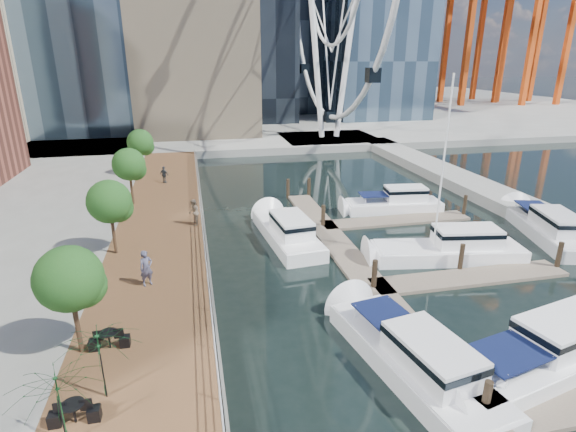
# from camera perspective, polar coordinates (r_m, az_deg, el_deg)

# --- Properties ---
(ground) EXTENTS (520.00, 520.00, 0.00)m
(ground) POSITION_cam_1_polar(r_m,az_deg,el_deg) (18.94, 11.70, -21.55)
(ground) COLOR black
(ground) RESTS_ON ground
(boardwalk) EXTENTS (6.00, 60.00, 1.00)m
(boardwalk) POSITION_cam_1_polar(r_m,az_deg,el_deg) (30.37, -16.12, -4.22)
(boardwalk) COLOR brown
(boardwalk) RESTS_ON ground
(seawall) EXTENTS (0.25, 60.00, 1.00)m
(seawall) POSITION_cam_1_polar(r_m,az_deg,el_deg) (30.26, -10.45, -3.83)
(seawall) COLOR #595954
(seawall) RESTS_ON ground
(land_far) EXTENTS (200.00, 114.00, 1.00)m
(land_far) POSITION_cam_1_polar(r_m,az_deg,el_deg) (115.64, -9.26, 13.39)
(land_far) COLOR gray
(land_far) RESTS_ON ground
(breakwater) EXTENTS (4.00, 60.00, 1.00)m
(breakwater) POSITION_cam_1_polar(r_m,az_deg,el_deg) (43.81, 25.52, 1.91)
(breakwater) COLOR gray
(breakwater) RESTS_ON ground
(pier) EXTENTS (14.00, 12.00, 1.00)m
(pier) POSITION_cam_1_polar(r_m,az_deg,el_deg) (69.03, 5.22, 9.56)
(pier) COLOR gray
(pier) RESTS_ON ground
(railing) EXTENTS (0.10, 60.00, 1.05)m
(railing) POSITION_cam_1_polar(r_m,az_deg,el_deg) (29.88, -10.76, -2.03)
(railing) COLOR white
(railing) RESTS_ON boardwalk
(floating_docks) EXTENTS (16.00, 34.00, 2.60)m
(floating_docks) POSITION_cam_1_polar(r_m,az_deg,el_deg) (29.48, 18.33, -5.20)
(floating_docks) COLOR #6D6051
(floating_docks) RESTS_ON ground
(port_cranes) EXTENTS (40.00, 52.00, 38.00)m
(port_cranes) POSITION_cam_1_polar(r_m,az_deg,el_deg) (131.65, 23.73, 21.34)
(port_cranes) COLOR #D84C14
(port_cranes) RESTS_ON ground
(street_trees) EXTENTS (2.60, 42.60, 4.60)m
(street_trees) POSITION_cam_1_polar(r_m,az_deg,el_deg) (28.47, -21.75, 1.70)
(street_trees) COLOR #3F2B1C
(street_trees) RESTS_ON ground
(yacht_foreground) EXTENTS (11.47, 5.39, 2.15)m
(yacht_foreground) POSITION_cam_1_polar(r_m,az_deg,el_deg) (22.49, 29.41, -16.58)
(yacht_foreground) COLOR white
(yacht_foreground) RESTS_ON ground
(pedestrian_near) EXTENTS (0.84, 0.75, 1.94)m
(pedestrian_near) POSITION_cam_1_polar(r_m,az_deg,el_deg) (24.62, -17.56, -6.33)
(pedestrian_near) COLOR #50506A
(pedestrian_near) RESTS_ON boardwalk
(pedestrian_mid) EXTENTS (0.79, 0.97, 1.89)m
(pedestrian_mid) POSITION_cam_1_polar(r_m,az_deg,el_deg) (32.47, -11.90, 0.44)
(pedestrian_mid) COLOR gray
(pedestrian_mid) RESTS_ON boardwalk
(pedestrian_far) EXTENTS (0.98, 0.87, 1.59)m
(pedestrian_far) POSITION_cam_1_polar(r_m,az_deg,el_deg) (44.40, -15.44, 5.09)
(pedestrian_far) COLOR #373D44
(pedestrian_far) RESTS_ON boardwalk
(moored_yachts) EXTENTS (23.35, 30.96, 11.50)m
(moored_yachts) POSITION_cam_1_polar(r_m,az_deg,el_deg) (30.21, 19.25, -5.73)
(moored_yachts) COLOR white
(moored_yachts) RESTS_ON ground
(cafe_seating) EXTENTS (4.76, 9.17, 2.63)m
(cafe_seating) POSITION_cam_1_polar(r_m,az_deg,el_deg) (15.73, -27.01, -22.58)
(cafe_seating) COLOR #0F3A12
(cafe_seating) RESTS_ON ground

